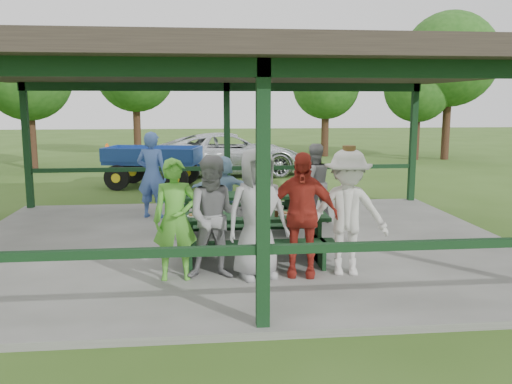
{
  "coord_description": "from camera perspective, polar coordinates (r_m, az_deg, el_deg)",
  "views": [
    {
      "loc": [
        -0.7,
        -9.66,
        2.64
      ],
      "look_at": [
        0.29,
        -0.3,
        1.07
      ],
      "focal_mm": 38.0,
      "sensor_mm": 36.0,
      "label": 1
    }
  ],
  "objects": [
    {
      "name": "tree_far_left",
      "position": [
        23.35,
        -22.91,
        11.03
      ],
      "size": [
        3.38,
        3.38,
        5.29
      ],
      "color": "#301E13",
      "rests_on": "ground"
    },
    {
      "name": "concrete_slab",
      "position": [
        10.03,
        -1.85,
        -5.51
      ],
      "size": [
        10.0,
        8.0,
        0.1
      ],
      "primitive_type": "cube",
      "color": "slate",
      "rests_on": "ground"
    },
    {
      "name": "picnic_table_near",
      "position": [
        8.76,
        -0.25,
        -4.23
      ],
      "size": [
        2.38,
        1.39,
        0.75
      ],
      "color": "black",
      "rests_on": "concrete_slab"
    },
    {
      "name": "contestant_grey_mid",
      "position": [
        7.83,
        0.13,
        -2.27
      ],
      "size": [
        1.06,
        0.84,
        1.9
      ],
      "primitive_type": "imported",
      "rotation": [
        0.0,
        0.0,
        0.28
      ],
      "color": "#9C9C9F",
      "rests_on": "concrete_slab"
    },
    {
      "name": "contestant_green",
      "position": [
        7.84,
        -8.48,
        -2.88
      ],
      "size": [
        0.66,
        0.45,
        1.76
      ],
      "primitive_type": "imported",
      "rotation": [
        0.0,
        0.0,
        0.05
      ],
      "color": "#50A72F",
      "rests_on": "concrete_slab"
    },
    {
      "name": "table_setting",
      "position": [
        8.74,
        0.92,
        -2.14
      ],
      "size": [
        2.4,
        0.45,
        0.1
      ],
      "color": "white",
      "rests_on": "picnic_table_near"
    },
    {
      "name": "ground",
      "position": [
        10.04,
        -1.85,
        -5.79
      ],
      "size": [
        90.0,
        90.0,
        0.0
      ],
      "primitive_type": "plane",
      "color": "#35551A",
      "rests_on": "ground"
    },
    {
      "name": "tree_right",
      "position": [
        26.15,
        16.67,
        10.33
      ],
      "size": [
        3.05,
        3.05,
        4.76
      ],
      "color": "#301E13",
      "rests_on": "ground"
    },
    {
      "name": "tree_mid",
      "position": [
        26.82,
        7.37,
        10.99
      ],
      "size": [
        3.21,
        3.21,
        5.01
      ],
      "color": "#301E13",
      "rests_on": "ground"
    },
    {
      "name": "contestant_red",
      "position": [
        7.95,
        4.74,
        -2.36
      ],
      "size": [
        1.15,
        0.67,
        1.83
      ],
      "primitive_type": "imported",
      "rotation": [
        0.0,
        0.0,
        -0.21
      ],
      "color": "#A52B1F",
      "rests_on": "concrete_slab"
    },
    {
      "name": "picnic_table_far",
      "position": [
        10.69,
        -1.88,
        -1.72
      ],
      "size": [
        2.37,
        1.39,
        0.75
      ],
      "color": "black",
      "rests_on": "concrete_slab"
    },
    {
      "name": "contestant_white_fedora",
      "position": [
        8.08,
        9.59,
        -2.14
      ],
      "size": [
        1.29,
        0.85,
        1.92
      ],
      "rotation": [
        0.0,
        0.0,
        -0.13
      ],
      "color": "silver",
      "rests_on": "concrete_slab"
    },
    {
      "name": "pickup_truck",
      "position": [
        19.77,
        -2.76,
        4.02
      ],
      "size": [
        5.72,
        2.98,
        1.54
      ],
      "primitive_type": "imported",
      "rotation": [
        0.0,
        0.0,
        1.65
      ],
      "color": "silver",
      "rests_on": "ground"
    },
    {
      "name": "contestant_grey_left",
      "position": [
        7.82,
        -4.27,
        -2.71
      ],
      "size": [
        0.89,
        0.7,
        1.79
      ],
      "primitive_type": "imported",
      "rotation": [
        0.0,
        0.0,
        -0.02
      ],
      "color": "gray",
      "rests_on": "concrete_slab"
    },
    {
      "name": "spectator_grey",
      "position": [
        11.56,
        6.08,
        0.95
      ],
      "size": [
        0.91,
        0.77,
        1.68
      ],
      "primitive_type": "imported",
      "rotation": [
        0.0,
        0.0,
        3.31
      ],
      "color": "gray",
      "rests_on": "concrete_slab"
    },
    {
      "name": "spectator_blue",
      "position": [
        12.15,
        -10.88,
        1.79
      ],
      "size": [
        0.79,
        0.63,
        1.91
      ],
      "primitive_type": "imported",
      "rotation": [
        0.0,
        0.0,
        2.86
      ],
      "color": "#4162AA",
      "rests_on": "concrete_slab"
    },
    {
      "name": "spectator_lblue",
      "position": [
        11.42,
        -3.44,
        0.26
      ],
      "size": [
        1.36,
        0.51,
        1.44
      ],
      "primitive_type": "imported",
      "rotation": [
        0.0,
        0.0,
        3.21
      ],
      "color": "#86AFD0",
      "rests_on": "concrete_slab"
    },
    {
      "name": "farm_trailer",
      "position": [
        17.23,
        -10.76,
        2.74
      ],
      "size": [
        3.92,
        2.19,
        1.36
      ],
      "rotation": [
        0.0,
        0.0,
        -0.21
      ],
      "color": "navy",
      "rests_on": "ground"
    },
    {
      "name": "pavilion_structure",
      "position": [
        9.7,
        -1.95,
        12.57
      ],
      "size": [
        10.6,
        8.6,
        3.24
      ],
      "color": "black",
      "rests_on": "concrete_slab"
    },
    {
      "name": "tree_left",
      "position": [
        27.45,
        -12.61,
        12.15
      ],
      "size": [
        3.81,
        3.81,
        5.96
      ],
      "color": "#301E13",
      "rests_on": "ground"
    },
    {
      "name": "tree_far_right",
      "position": [
        26.67,
        19.74,
        12.99
      ],
      "size": [
        4.28,
        4.28,
        6.69
      ],
      "color": "#301E13",
      "rests_on": "ground"
    }
  ]
}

